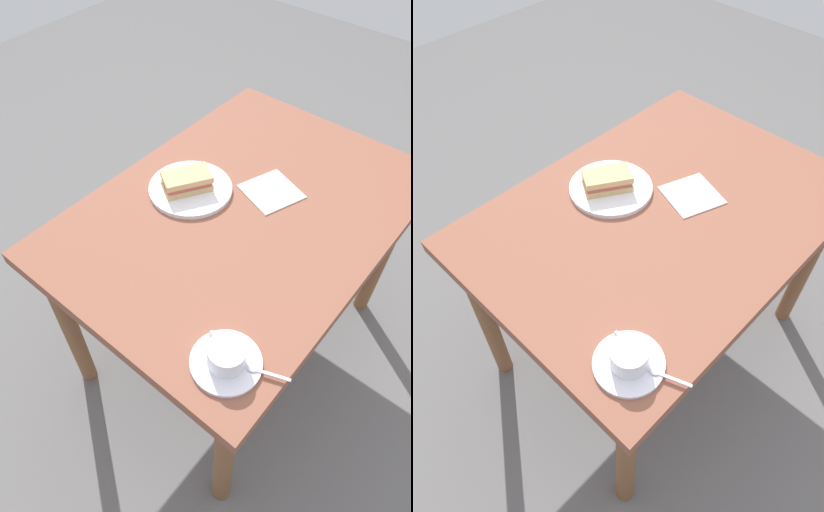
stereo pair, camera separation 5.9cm
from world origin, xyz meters
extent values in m
plane|color=#605E5E|center=(0.00, 0.00, 0.00)|extent=(6.00, 6.00, 0.00)
cube|color=brown|center=(0.00, 0.00, 0.70)|extent=(1.10, 0.78, 0.04)
cylinder|color=brown|center=(-0.48, -0.32, 0.34)|extent=(0.06, 0.06, 0.68)
cylinder|color=brown|center=(0.48, -0.32, 0.34)|extent=(0.06, 0.06, 0.68)
cylinder|color=brown|center=(-0.48, 0.32, 0.34)|extent=(0.06, 0.06, 0.68)
cylinder|color=brown|center=(0.48, 0.32, 0.34)|extent=(0.06, 0.06, 0.68)
cylinder|color=white|center=(0.04, -0.17, 0.73)|extent=(0.25, 0.25, 0.01)
cube|color=tan|center=(0.05, -0.17, 0.75)|extent=(0.16, 0.14, 0.02)
cube|color=#BD5249|center=(0.05, -0.17, 0.76)|extent=(0.15, 0.13, 0.01)
cube|color=tan|center=(0.05, -0.17, 0.78)|extent=(0.16, 0.14, 0.02)
cylinder|color=white|center=(0.42, 0.26, 0.73)|extent=(0.16, 0.16, 0.01)
cylinder|color=white|center=(0.42, 0.26, 0.76)|extent=(0.09, 0.09, 0.05)
cylinder|color=#A87942|center=(0.42, 0.26, 0.78)|extent=(0.08, 0.08, 0.01)
torus|color=white|center=(0.40, 0.22, 0.76)|extent=(0.02, 0.04, 0.04)
cube|color=silver|center=(0.38, 0.36, 0.74)|extent=(0.03, 0.07, 0.00)
ellipsoid|color=silver|center=(0.40, 0.32, 0.74)|extent=(0.03, 0.03, 0.01)
cube|color=white|center=(-0.11, 0.02, 0.73)|extent=(0.19, 0.19, 0.00)
camera|label=1|loc=(0.81, 0.53, 1.65)|focal=32.23mm
camera|label=2|loc=(0.77, 0.58, 1.65)|focal=32.23mm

